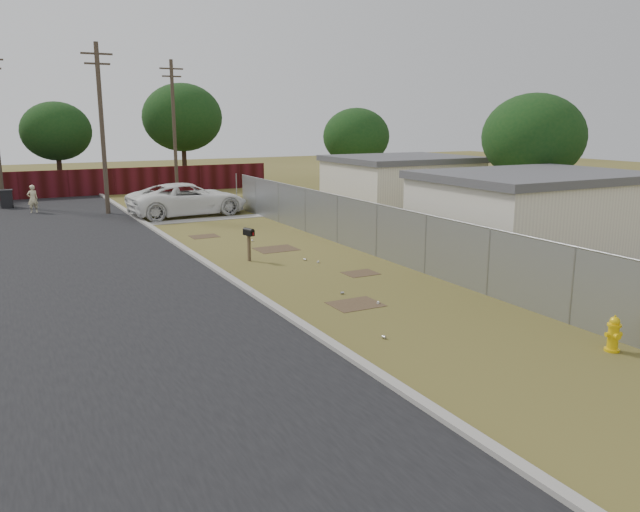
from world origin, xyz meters
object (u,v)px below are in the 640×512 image
fire_hydrant (614,334)px  mailbox (249,235)px  trash_bin (7,199)px  pickup_truck (188,199)px  pedestrian (33,199)px

fire_hydrant → mailbox: (-3.86, 12.27, 0.57)m
mailbox → trash_bin: size_ratio=1.14×
fire_hydrant → mailbox: mailbox is taller
mailbox → pickup_truck: size_ratio=0.19×
pedestrian → trash_bin: pedestrian is taller
mailbox → pedestrian: pedestrian is taller
pedestrian → trash_bin: bearing=-80.5°
pickup_truck → mailbox: bearing=169.9°
mailbox → trash_bin: 20.94m
pedestrian → trash_bin: (-1.23, 2.84, -0.23)m
pedestrian → fire_hydrant: bearing=95.2°
mailbox → pedestrian: 17.84m
fire_hydrant → mailbox: 12.88m
fire_hydrant → mailbox: bearing=107.5°
mailbox → pickup_truck: (1.18, 11.89, -0.09)m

